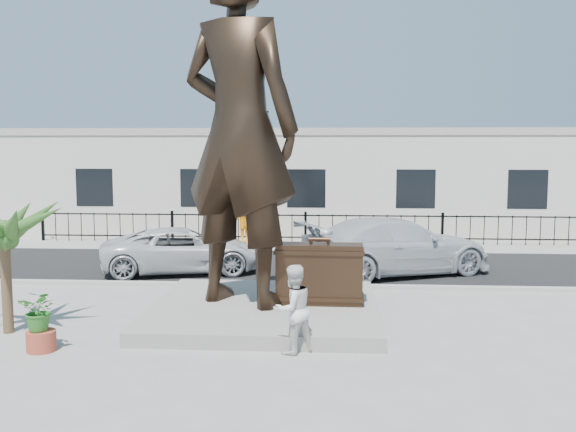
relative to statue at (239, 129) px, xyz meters
name	(u,v)px	position (x,y,z in m)	size (l,w,h in m)	color
ground	(282,335)	(1.09, -1.55, -4.33)	(100.00, 100.00, 0.00)	#9E9991
street	(300,265)	(1.09, 6.45, -4.32)	(40.00, 7.00, 0.01)	black
curb	(294,286)	(1.09, 2.95, -4.27)	(40.00, 0.25, 0.12)	#A5A399
far_sidewalk	(305,246)	(1.09, 10.45, -4.32)	(40.00, 2.50, 0.02)	#9E9991
plinth	(265,310)	(0.59, -0.05, -4.18)	(5.20, 5.20, 0.30)	gray
fence	(305,229)	(1.09, 11.25, -3.73)	(22.00, 0.10, 1.20)	black
building	(309,184)	(1.09, 15.45, -2.13)	(28.00, 7.00, 4.40)	silver
statue	(239,129)	(0.00, 0.00, 0.00)	(2.94, 1.93, 8.06)	black
suitcase	(319,274)	(1.84, 0.04, -3.33)	(1.99, 0.63, 1.40)	#352216
tourist	(293,309)	(1.39, -2.68, -3.47)	(0.83, 0.65, 1.71)	white
car_white	(183,250)	(-2.50, 4.95, -3.62)	(2.32, 5.02, 1.40)	silver
car_silver	(396,246)	(4.11, 5.09, -3.44)	(2.45, 6.03, 1.75)	silver
worker	(245,221)	(-1.25, 10.34, -3.33)	(1.27, 0.73, 1.97)	orange
palm_tree	(9,333)	(-4.73, -1.75, -4.33)	(1.80, 1.80, 3.20)	#2C521E
planter	(41,341)	(-3.48, -2.90, -4.13)	(0.56, 0.56, 0.40)	#A8402C
shrub	(40,310)	(-3.48, -2.90, -3.52)	(0.73, 0.63, 0.81)	#2C6F24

